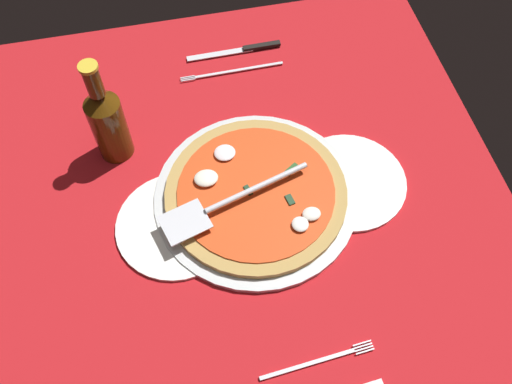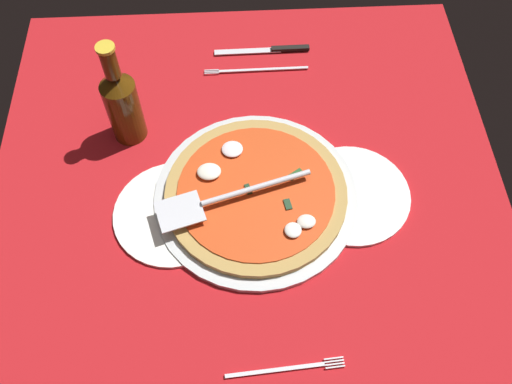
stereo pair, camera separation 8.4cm
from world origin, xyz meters
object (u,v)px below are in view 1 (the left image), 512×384
Objects in this scene: dinner_plate_right at (177,225)px; beer_bottle at (107,121)px; dinner_plate_left at (349,182)px; pizza at (256,192)px; place_setting_near at (237,61)px; pizza_server at (227,202)px.

dinner_plate_right is 22.11cm from beer_bottle.
dinner_plate_left is 0.99× the size of dinner_plate_right.
place_setting_near is (-3.38, -33.79, -1.76)cm from pizza.
dinner_plate_left is 0.93× the size of place_setting_near.
pizza_server is at bearing 134.68° from beer_bottle.
pizza_server is (5.42, 2.19, 2.38)cm from pizza.
pizza is at bearing -174.43° from pizza_server.
dinner_plate_left is at bearing 158.13° from beer_bottle.
pizza reaches higher than place_setting_near.
beer_bottle reaches higher than dinner_plate_right.
dinner_plate_left is 17.35cm from pizza.
dinner_plate_left is 23.11cm from pizza_server.
place_setting_near is (-18.03, -36.41, -0.14)cm from dinner_plate_right.
pizza is at bearing -169.85° from dinner_plate_right.
dinner_plate_left and dinner_plate_right have the same top height.
beer_bottle is (26.69, 17.89, 8.56)cm from place_setting_near.
dinner_plate_left is at bearing -176.00° from dinner_plate_right.
dinner_plate_right is 14.97cm from pizza.
beer_bottle reaches higher than pizza_server.
pizza_server is at bearing -177.32° from dinner_plate_right.
beer_bottle is at bearing 33.25° from place_setting_near.
pizza is at bearing 83.70° from place_setting_near.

